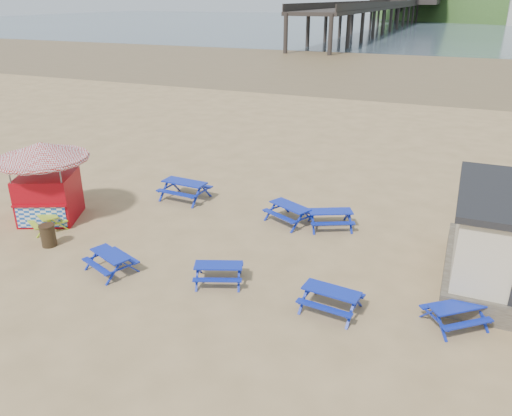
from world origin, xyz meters
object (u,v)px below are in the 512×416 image
at_px(picnic_table_blue_a, 185,190).
at_px(picnic_table_blue_b, 290,214).
at_px(picnic_table_yellow, 46,220).
at_px(litter_bin, 48,235).
at_px(ice_cream_kiosk, 45,172).

xyz_separation_m(picnic_table_blue_a, picnic_table_blue_b, (5.26, -0.55, -0.05)).
xyz_separation_m(picnic_table_blue_a, picnic_table_yellow, (-3.57, -4.86, -0.10)).
xyz_separation_m(picnic_table_blue_a, litter_bin, (-2.32, -6.02, 0.00)).
height_order(picnic_table_blue_a, picnic_table_yellow, picnic_table_blue_a).
height_order(picnic_table_blue_b, ice_cream_kiosk, ice_cream_kiosk).
bearing_deg(picnic_table_blue_b, ice_cream_kiosk, -133.12).
height_order(picnic_table_blue_b, picnic_table_yellow, picnic_table_blue_b).
bearing_deg(picnic_table_blue_a, ice_cream_kiosk, -131.10).
bearing_deg(picnic_table_blue_a, picnic_table_yellow, -122.42).
distance_m(picnic_table_blue_b, ice_cream_kiosk, 10.08).
bearing_deg(picnic_table_yellow, ice_cream_kiosk, 147.88).
bearing_deg(ice_cream_kiosk, litter_bin, -73.42).
distance_m(picnic_table_blue_a, picnic_table_blue_b, 5.29).
xyz_separation_m(ice_cream_kiosk, litter_bin, (1.72, -1.98, -1.64)).
relative_size(picnic_table_blue_b, picnic_table_yellow, 1.14).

